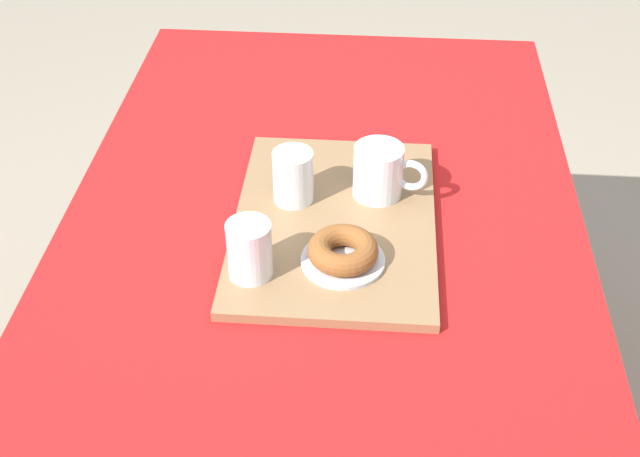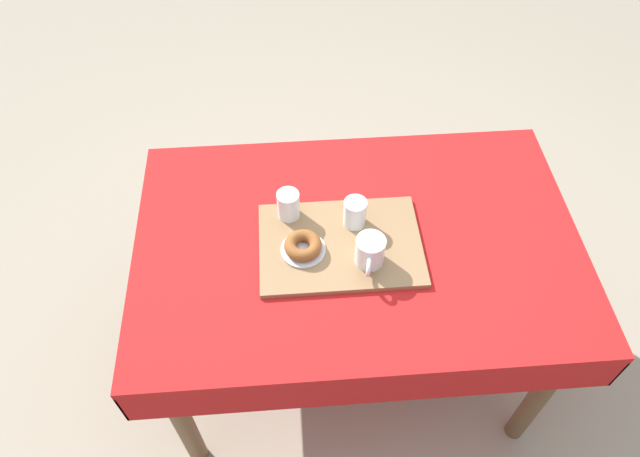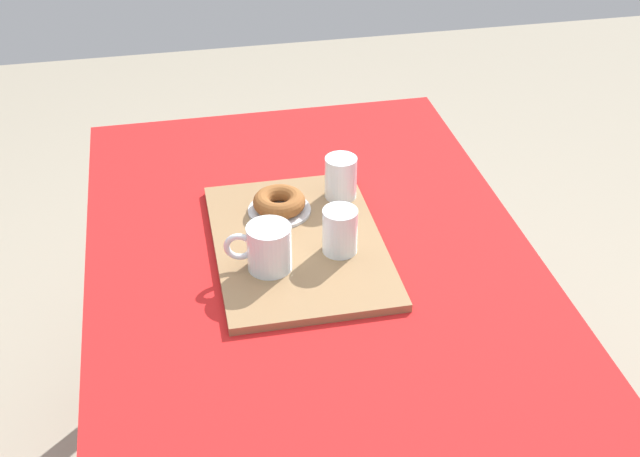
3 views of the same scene
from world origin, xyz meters
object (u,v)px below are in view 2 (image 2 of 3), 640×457
at_px(tea_mug_left, 370,252).
at_px(donut_plate_left, 303,250).
at_px(serving_tray, 340,245).
at_px(sugar_donut_left, 303,245).
at_px(water_glass_far, 355,213).
at_px(dining_table, 356,261).
at_px(water_glass_near, 288,206).

height_order(tea_mug_left, donut_plate_left, tea_mug_left).
relative_size(serving_tray, donut_plate_left, 3.62).
bearing_deg(sugar_donut_left, water_glass_far, -149.74).
relative_size(dining_table, water_glass_near, 14.41).
bearing_deg(water_glass_near, sugar_donut_left, 104.41).
bearing_deg(dining_table, water_glass_near, -25.74).
bearing_deg(sugar_donut_left, donut_plate_left, 0.00).
relative_size(water_glass_far, donut_plate_left, 0.70).
xyz_separation_m(serving_tray, water_glass_near, (0.15, -0.12, 0.05)).
distance_m(water_glass_near, water_glass_far, 0.20).
bearing_deg(tea_mug_left, dining_table, -77.88).
bearing_deg(water_glass_near, dining_table, 154.26).
height_order(water_glass_far, donut_plate_left, water_glass_far).
bearing_deg(serving_tray, dining_table, -158.71).
xyz_separation_m(serving_tray, water_glass_far, (-0.05, -0.07, 0.05)).
relative_size(dining_table, sugar_donut_left, 12.20).
relative_size(serving_tray, water_glass_far, 5.15).
relative_size(tea_mug_left, water_glass_near, 1.38).
bearing_deg(water_glass_near, water_glass_far, 166.86).
distance_m(dining_table, water_glass_far, 0.18).
distance_m(water_glass_far, sugar_donut_left, 0.19).
distance_m(tea_mug_left, water_glass_near, 0.29).
distance_m(water_glass_near, donut_plate_left, 0.15).
xyz_separation_m(water_glass_far, donut_plate_left, (0.16, 0.09, -0.04)).
xyz_separation_m(serving_tray, sugar_donut_left, (0.11, 0.02, 0.03)).
distance_m(serving_tray, donut_plate_left, 0.11).
bearing_deg(tea_mug_left, water_glass_far, -79.51).
height_order(tea_mug_left, water_glass_near, same).
xyz_separation_m(dining_table, water_glass_far, (0.01, -0.05, 0.17)).
relative_size(water_glass_far, sugar_donut_left, 0.85).
xyz_separation_m(dining_table, sugar_donut_left, (0.17, 0.04, 0.16)).
bearing_deg(dining_table, tea_mug_left, 102.12).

